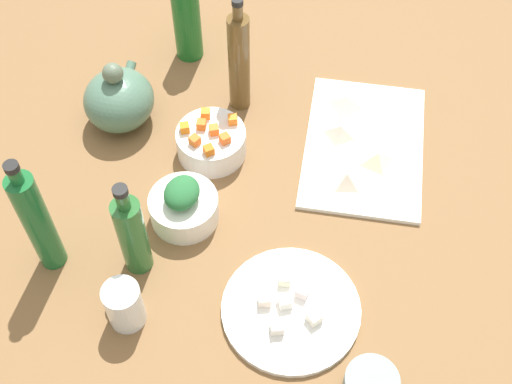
# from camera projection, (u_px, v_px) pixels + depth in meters

# --- Properties ---
(tabletop) EXTENTS (1.90, 1.90, 0.03)m
(tabletop) POSITION_uv_depth(u_px,v_px,m) (256.00, 211.00, 1.34)
(tabletop) COLOR brown
(tabletop) RESTS_ON ground
(cutting_board) EXTENTS (0.37, 0.27, 0.01)m
(cutting_board) POSITION_uv_depth(u_px,v_px,m) (364.00, 146.00, 1.41)
(cutting_board) COLOR white
(cutting_board) RESTS_ON tabletop
(plate_tofu) EXTENTS (0.24, 0.24, 0.01)m
(plate_tofu) POSITION_uv_depth(u_px,v_px,m) (291.00, 309.00, 1.20)
(plate_tofu) COLOR white
(plate_tofu) RESTS_ON tabletop
(bowl_greens) EXTENTS (0.13, 0.13, 0.06)m
(bowl_greens) POSITION_uv_depth(u_px,v_px,m) (184.00, 208.00, 1.29)
(bowl_greens) COLOR white
(bowl_greens) RESTS_ON tabletop
(bowl_carrots) EXTENTS (0.14, 0.14, 0.06)m
(bowl_carrots) POSITION_uv_depth(u_px,v_px,m) (211.00, 143.00, 1.39)
(bowl_carrots) COLOR white
(bowl_carrots) RESTS_ON tabletop
(bowl_small_side) EXTENTS (0.09, 0.09, 0.04)m
(bowl_small_side) POSITION_uv_depth(u_px,v_px,m) (371.00, 384.00, 1.11)
(bowl_small_side) COLOR gray
(bowl_small_side) RESTS_ON tabletop
(teapot) EXTENTS (0.17, 0.14, 0.16)m
(teapot) POSITION_uv_depth(u_px,v_px,m) (119.00, 99.00, 1.41)
(teapot) COLOR #4E725D
(teapot) RESTS_ON tabletop
(bottle_0) EXTENTS (0.05, 0.05, 0.28)m
(bottle_0) POSITION_uv_depth(u_px,v_px,m) (37.00, 221.00, 1.16)
(bottle_0) COLOR #1B622F
(bottle_0) RESTS_ON tabletop
(bottle_1) EXTENTS (0.05, 0.05, 0.23)m
(bottle_1) POSITION_uv_depth(u_px,v_px,m) (132.00, 234.00, 1.18)
(bottle_1) COLOR #28622C
(bottle_1) RESTS_ON tabletop
(bottle_2) EXTENTS (0.06, 0.06, 0.22)m
(bottle_2) POSITION_uv_depth(u_px,v_px,m) (187.00, 21.00, 1.51)
(bottle_2) COLOR #1B6526
(bottle_2) RESTS_ON tabletop
(bottle_3) EXTENTS (0.04, 0.04, 0.28)m
(bottle_3) POSITION_uv_depth(u_px,v_px,m) (239.00, 62.00, 1.39)
(bottle_3) COLOR brown
(bottle_3) RESTS_ON tabletop
(drinking_glass_0) EXTENTS (0.06, 0.06, 0.10)m
(drinking_glass_0) POSITION_uv_depth(u_px,v_px,m) (124.00, 305.00, 1.16)
(drinking_glass_0) COLOR white
(drinking_glass_0) RESTS_ON tabletop
(carrot_cube_0) EXTENTS (0.02, 0.02, 0.02)m
(carrot_cube_0) POSITION_uv_depth(u_px,v_px,m) (206.00, 114.00, 1.38)
(carrot_cube_0) COLOR orange
(carrot_cube_0) RESTS_ON bowl_carrots
(carrot_cube_1) EXTENTS (0.03, 0.03, 0.02)m
(carrot_cube_1) POSITION_uv_depth(u_px,v_px,m) (225.00, 139.00, 1.34)
(carrot_cube_1) COLOR orange
(carrot_cube_1) RESTS_ON bowl_carrots
(carrot_cube_2) EXTENTS (0.02, 0.02, 0.02)m
(carrot_cube_2) POSITION_uv_depth(u_px,v_px,m) (195.00, 140.00, 1.34)
(carrot_cube_2) COLOR orange
(carrot_cube_2) RESTS_ON bowl_carrots
(carrot_cube_3) EXTENTS (0.02, 0.02, 0.02)m
(carrot_cube_3) POSITION_uv_depth(u_px,v_px,m) (185.00, 128.00, 1.36)
(carrot_cube_3) COLOR orange
(carrot_cube_3) RESTS_ON bowl_carrots
(carrot_cube_4) EXTENTS (0.02, 0.02, 0.02)m
(carrot_cube_4) POSITION_uv_depth(u_px,v_px,m) (233.00, 120.00, 1.37)
(carrot_cube_4) COLOR orange
(carrot_cube_4) RESTS_ON bowl_carrots
(carrot_cube_5) EXTENTS (0.02, 0.02, 0.02)m
(carrot_cube_5) POSITION_uv_depth(u_px,v_px,m) (214.00, 130.00, 1.36)
(carrot_cube_5) COLOR orange
(carrot_cube_5) RESTS_ON bowl_carrots
(carrot_cube_6) EXTENTS (0.02, 0.02, 0.02)m
(carrot_cube_6) POSITION_uv_depth(u_px,v_px,m) (201.00, 124.00, 1.36)
(carrot_cube_6) COLOR orange
(carrot_cube_6) RESTS_ON bowl_carrots
(carrot_cube_7) EXTENTS (0.03, 0.03, 0.02)m
(carrot_cube_7) POSITION_uv_depth(u_px,v_px,m) (209.00, 150.00, 1.33)
(carrot_cube_7) COLOR orange
(carrot_cube_7) RESTS_ON bowl_carrots
(chopped_greens_mound) EXTENTS (0.08, 0.07, 0.04)m
(chopped_greens_mound) POSITION_uv_depth(u_px,v_px,m) (182.00, 193.00, 1.25)
(chopped_greens_mound) COLOR #276635
(chopped_greens_mound) RESTS_ON bowl_greens
(tofu_cube_0) EXTENTS (0.03, 0.03, 0.02)m
(tofu_cube_0) POSITION_uv_depth(u_px,v_px,m) (314.00, 317.00, 1.17)
(tofu_cube_0) COLOR white
(tofu_cube_0) RESTS_ON plate_tofu
(tofu_cube_1) EXTENTS (0.03, 0.03, 0.02)m
(tofu_cube_1) POSITION_uv_depth(u_px,v_px,m) (265.00, 299.00, 1.19)
(tofu_cube_1) COLOR white
(tofu_cube_1) RESTS_ON plate_tofu
(tofu_cube_2) EXTENTS (0.03, 0.03, 0.02)m
(tofu_cube_2) POSITION_uv_depth(u_px,v_px,m) (277.00, 327.00, 1.16)
(tofu_cube_2) COLOR silver
(tofu_cube_2) RESTS_ON plate_tofu
(tofu_cube_3) EXTENTS (0.03, 0.03, 0.02)m
(tofu_cube_3) POSITION_uv_depth(u_px,v_px,m) (285.00, 302.00, 1.19)
(tofu_cube_3) COLOR white
(tofu_cube_3) RESTS_ON plate_tofu
(tofu_cube_4) EXTENTS (0.02, 0.02, 0.02)m
(tofu_cube_4) POSITION_uv_depth(u_px,v_px,m) (302.00, 291.00, 1.20)
(tofu_cube_4) COLOR white
(tofu_cube_4) RESTS_ON plate_tofu
(tofu_cube_5) EXTENTS (0.02, 0.02, 0.02)m
(tofu_cube_5) POSITION_uv_depth(u_px,v_px,m) (285.00, 279.00, 1.21)
(tofu_cube_5) COLOR #E9EBCC
(tofu_cube_5) RESTS_ON plate_tofu
(dumpling_0) EXTENTS (0.05, 0.05, 0.03)m
(dumpling_0) POSITION_uv_depth(u_px,v_px,m) (340.00, 131.00, 1.41)
(dumpling_0) COLOR beige
(dumpling_0) RESTS_ON cutting_board
(dumpling_1) EXTENTS (0.06, 0.06, 0.03)m
(dumpling_1) POSITION_uv_depth(u_px,v_px,m) (346.00, 101.00, 1.46)
(dumpling_1) COLOR beige
(dumpling_1) RESTS_ON cutting_board
(dumpling_2) EXTENTS (0.07, 0.07, 0.03)m
(dumpling_2) POSITION_uv_depth(u_px,v_px,m) (347.00, 179.00, 1.34)
(dumpling_2) COLOR beige
(dumpling_2) RESTS_ON cutting_board
(dumpling_3) EXTENTS (0.07, 0.07, 0.03)m
(dumpling_3) POSITION_uv_depth(u_px,v_px,m) (377.00, 158.00, 1.37)
(dumpling_3) COLOR beige
(dumpling_3) RESTS_ON cutting_board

